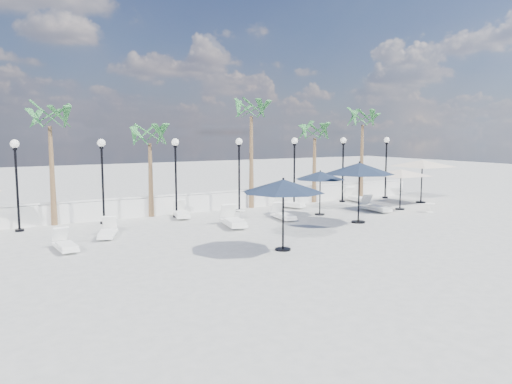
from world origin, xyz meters
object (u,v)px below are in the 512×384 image
parasol_navy_mid (320,176)px  lounger_2 (233,221)px  lounger_3 (283,215)px  parasol_navy_left (283,186)px  lounger_4 (181,213)px  lounger_6 (289,204)px  lounger_0 (65,244)px  lounger_1 (108,232)px  lounger_5 (375,207)px  parasol_navy_right (360,169)px  parasol_cream_sq_a (422,160)px  parasol_cream_sq_b (401,170)px  lounger_7 (356,197)px

parasol_navy_mid → lounger_2: bearing=-173.5°
lounger_3 → parasol_navy_left: parasol_navy_left is taller
lounger_4 → parasol_navy_left: parasol_navy_left is taller
lounger_6 → parasol_navy_left: bearing=-148.3°
lounger_0 → lounger_1: size_ratio=0.95×
lounger_5 → parasol_navy_right: size_ratio=0.64×
parasol_navy_left → parasol_navy_right: parasol_navy_right is taller
lounger_0 → lounger_6: (12.44, 4.29, 0.01)m
parasol_cream_sq_a → parasol_cream_sq_b: 3.33m
lounger_6 → parasol_navy_left: (-5.82, -8.13, 2.04)m
parasol_cream_sq_a → lounger_7: bearing=142.9°
lounger_4 → lounger_6: lounger_4 is taller
lounger_6 → parasol_navy_right: size_ratio=0.60×
parasol_navy_left → parasol_cream_sq_b: bearing=23.4°
lounger_3 → parasol_navy_mid: (2.36, 0.23, 1.75)m
parasol_navy_right → parasol_navy_left: bearing=-155.4°
lounger_5 → parasol_cream_sq_b: (1.64, -0.16, 1.90)m
lounger_5 → parasol_navy_left: parasol_navy_left is taller
lounger_1 → lounger_6: 10.97m
lounger_5 → lounger_6: size_ratio=1.06×
lounger_5 → lounger_6: 4.62m
lounger_7 → parasol_navy_mid: (-4.85, -2.75, 1.73)m
lounger_2 → lounger_4: 3.51m
lounger_2 → parasol_navy_right: parasol_navy_right is taller
lounger_0 → lounger_2: size_ratio=0.79×
lounger_2 → lounger_3: size_ratio=1.21×
lounger_0 → lounger_6: lounger_6 is taller
lounger_7 → parasol_cream_sq_a: parasol_cream_sq_a is taller
parasol_navy_mid → parasol_navy_right: 2.71m
lounger_1 → lounger_7: lounger_7 is taller
lounger_3 → lounger_6: 3.80m
lounger_0 → parasol_navy_mid: 12.65m
lounger_2 → parasol_navy_left: parasol_navy_left is taller
parasol_cream_sq_b → lounger_2: bearing=178.9°
lounger_2 → parasol_navy_mid: bearing=18.3°
lounger_2 → lounger_7: 10.65m
lounger_7 → lounger_4: bearing=-173.0°
lounger_0 → parasol_cream_sq_a: (20.30, 2.00, 2.28)m
lounger_4 → lounger_7: (11.18, 0.00, 0.01)m
lounger_3 → parasol_cream_sq_b: (7.17, -0.57, 1.92)m
parasol_navy_mid → parasol_cream_sq_a: 7.90m
lounger_7 → parasol_navy_right: 7.49m
parasol_navy_left → parasol_cream_sq_b: parasol_navy_left is taller
parasol_navy_mid → lounger_7: bearing=29.5°
lounger_6 → parasol_cream_sq_b: (4.80, -3.54, 1.92)m
lounger_1 → parasol_navy_mid: (10.59, 0.08, 1.76)m
lounger_5 → parasol_cream_sq_a: size_ratio=0.36×
parasol_cream_sq_a → lounger_2: bearing=-175.4°
lounger_0 → lounger_2: lounger_2 is taller
lounger_5 → lounger_7: size_ratio=0.97×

